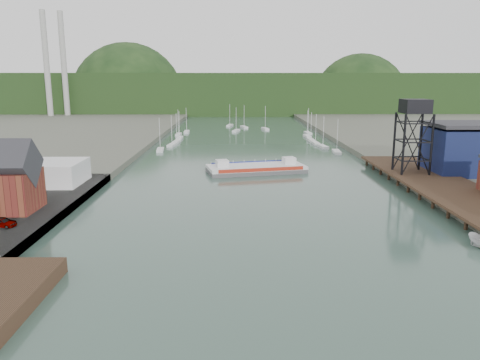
{
  "coord_description": "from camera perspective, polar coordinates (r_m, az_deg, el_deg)",
  "views": [
    {
      "loc": [
        -4.21,
        -43.28,
        22.38
      ],
      "look_at": [
        -3.07,
        41.67,
        4.0
      ],
      "focal_mm": 35.0,
      "sensor_mm": 36.0,
      "label": 1
    }
  ],
  "objects": [
    {
      "name": "distant_hills",
      "position": [
        344.84,
        -0.75,
        10.21
      ],
      "size": [
        500.0,
        120.0,
        80.0
      ],
      "color": "black",
      "rests_on": "ground"
    },
    {
      "name": "white_shed",
      "position": [
        103.09,
        -23.46,
        0.83
      ],
      "size": [
        18.0,
        12.0,
        4.5
      ],
      "primitive_type": "cube",
      "color": "silver",
      "rests_on": "west_quay"
    },
    {
      "name": "chain_ferry",
      "position": [
        114.6,
        1.98,
        1.43
      ],
      "size": [
        25.09,
        14.51,
        3.39
      ],
      "rotation": [
        0.0,
        0.0,
        0.23
      ],
      "color": "#535356",
      "rests_on": "ground"
    },
    {
      "name": "east_pier",
      "position": [
        99.55,
        23.7,
        -0.71
      ],
      "size": [
        14.0,
        70.0,
        2.45
      ],
      "color": "black",
      "rests_on": "ground"
    },
    {
      "name": "car_west_b",
      "position": [
        75.79,
        -26.93,
        -4.61
      ],
      "size": [
        3.64,
        1.55,
        1.17
      ],
      "primitive_type": "imported",
      "rotation": [
        0.0,
        0.0,
        1.48
      ],
      "color": "#999999",
      "rests_on": "west_quay"
    },
    {
      "name": "lift_tower",
      "position": [
        108.81,
        20.55,
        7.89
      ],
      "size": [
        6.5,
        6.5,
        16.0
      ],
      "color": "black",
      "rests_on": "east_pier"
    },
    {
      "name": "marina_sailboats",
      "position": [
        183.12,
        0.58,
        5.3
      ],
      "size": [
        57.71,
        92.65,
        0.9
      ],
      "color": "silver",
      "rests_on": "ground"
    },
    {
      "name": "blue_shed",
      "position": [
        117.64,
        26.73,
        3.42
      ],
      "size": [
        20.5,
        14.5,
        11.3
      ],
      "color": "#0C1738",
      "rests_on": "east_land"
    },
    {
      "name": "ground",
      "position": [
        48.9,
        4.4,
        -15.07
      ],
      "size": [
        600.0,
        600.0,
        0.0
      ],
      "primitive_type": "plane",
      "color": "#334F46",
      "rests_on": "ground"
    },
    {
      "name": "smokestacks",
      "position": [
        294.06,
        -21.59,
        12.86
      ],
      "size": [
        11.2,
        8.2,
        60.0
      ],
      "color": "#AAA9A4",
      "rests_on": "ground"
    },
    {
      "name": "car_west_a",
      "position": [
        75.34,
        -27.03,
        -4.64
      ],
      "size": [
        4.23,
        2.41,
        1.36
      ],
      "primitive_type": "imported",
      "rotation": [
        0.0,
        0.0,
        1.36
      ],
      "color": "#999999",
      "rests_on": "west_quay"
    }
  ]
}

